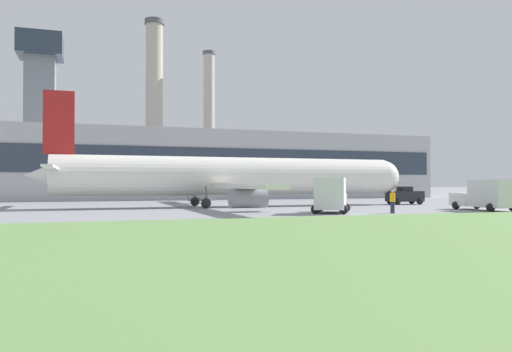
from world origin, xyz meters
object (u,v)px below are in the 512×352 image
Objects in this scene: airplane at (230,177)px; pushback_tug at (405,196)px; fuel_truck at (487,195)px; baggage_truck at (331,196)px; ground_crew_person at (392,201)px.

airplane is 9.43× the size of pushback_tug.
pushback_tug is at bearing 85.96° from fuel_truck.
airplane is at bearing 109.64° from baggage_truck.
fuel_truck is (14.08, -0.95, -0.02)m from baggage_truck.
baggage_truck is 4.68m from ground_crew_person.
baggage_truck is (-14.98, -11.78, 0.43)m from pushback_tug.
airplane is 20.84× the size of ground_crew_person.
fuel_truck reaches higher than ground_crew_person.
ground_crew_person is at bearing -21.24° from baggage_truck.
fuel_truck is (-0.90, -12.73, 0.41)m from pushback_tug.
ground_crew_person is (8.84, -14.29, -2.00)m from airplane.
airplane is 7.82× the size of baggage_truck.
airplane is 23.06m from fuel_truck.
pushback_tug is 0.66× the size of fuel_truck.
baggage_truck is 2.66× the size of ground_crew_person.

